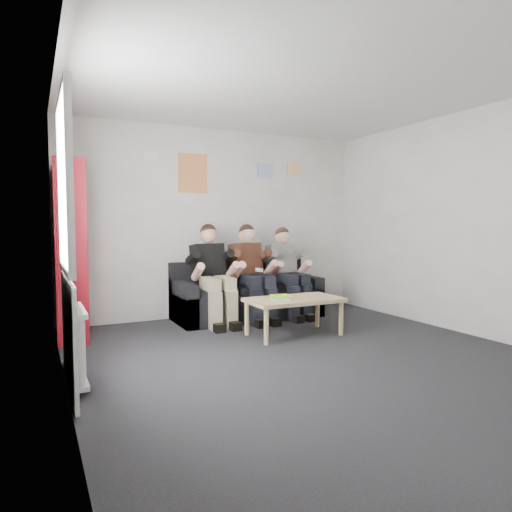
{
  "coord_description": "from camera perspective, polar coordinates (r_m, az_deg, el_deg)",
  "views": [
    {
      "loc": [
        -2.46,
        -3.74,
        1.33
      ],
      "look_at": [
        0.01,
        1.3,
        0.94
      ],
      "focal_mm": 32.0,
      "sensor_mm": 36.0,
      "label": 1
    }
  ],
  "objects": [
    {
      "name": "radiator",
      "position": [
        4.07,
        -21.3,
        -10.23
      ],
      "size": [
        0.1,
        0.64,
        0.6
      ],
      "color": "white",
      "rests_on": "ground"
    },
    {
      "name": "poster_sign",
      "position": [
        6.46,
        -13.1,
        12.06
      ],
      "size": [
        0.2,
        0.01,
        0.14
      ],
      "primitive_type": "cube",
      "color": "white",
      "rests_on": "room_shell"
    },
    {
      "name": "coffee_table",
      "position": [
        5.5,
        4.78,
        -5.82
      ],
      "size": [
        1.12,
        0.62,
        0.45
      ],
      "rotation": [
        0.0,
        0.0,
        -0.0
      ],
      "color": "tan",
      "rests_on": "ground"
    },
    {
      "name": "poster_pink",
      "position": [
        7.3,
        4.69,
        10.81
      ],
      "size": [
        0.22,
        0.01,
        0.18
      ],
      "primitive_type": "cube",
      "color": "#D84386",
      "rests_on": "room_shell"
    },
    {
      "name": "poster_large",
      "position": [
        6.6,
        -7.91,
        10.21
      ],
      "size": [
        0.42,
        0.01,
        0.55
      ],
      "primitive_type": "cube",
      "color": "#E0C04F",
      "rests_on": "room_shell"
    },
    {
      "name": "poster_blue",
      "position": [
        7.06,
        1.14,
        10.65
      ],
      "size": [
        0.25,
        0.01,
        0.2
      ],
      "primitive_type": "cube",
      "color": "#4376E6",
      "rests_on": "room_shell"
    },
    {
      "name": "bookshelf",
      "position": [
        5.75,
        -22.19,
        0.64
      ],
      "size": [
        0.31,
        0.92,
        2.05
      ],
      "rotation": [
        0.0,
        0.0,
        -0.05
      ],
      "color": "maroon",
      "rests_on": "ground"
    },
    {
      "name": "room_shell",
      "position": [
        4.48,
        7.23,
        4.2
      ],
      "size": [
        5.0,
        5.0,
        5.0
      ],
      "color": "black",
      "rests_on": "ground"
    },
    {
      "name": "game_cases",
      "position": [
        5.37,
        3.05,
        -5.2
      ],
      "size": [
        0.25,
        0.22,
        0.05
      ],
      "rotation": [
        0.0,
        0.0,
        -0.27
      ],
      "color": "white",
      "rests_on": "coffee_table"
    },
    {
      "name": "sofa",
      "position": [
        6.53,
        -1.2,
        -5.21
      ],
      "size": [
        2.06,
        0.84,
        0.8
      ],
      "color": "black",
      "rests_on": "ground"
    },
    {
      "name": "person_left",
      "position": [
        6.08,
        -5.34,
        -2.41
      ],
      "size": [
        0.42,
        0.91,
        1.34
      ],
      "rotation": [
        0.0,
        0.0,
        0.1
      ],
      "color": "black",
      "rests_on": "sofa"
    },
    {
      "name": "person_middle",
      "position": [
        6.31,
        -0.45,
        -2.17
      ],
      "size": [
        0.42,
        0.91,
        1.33
      ],
      "rotation": [
        0.0,
        0.0,
        0.11
      ],
      "color": "#4A2918",
      "rests_on": "sofa"
    },
    {
      "name": "person_right",
      "position": [
        6.58,
        4.05,
        -2.08
      ],
      "size": [
        0.4,
        0.86,
        1.29
      ],
      "rotation": [
        0.0,
        0.0,
        -0.04
      ],
      "color": "silver",
      "rests_on": "sofa"
    },
    {
      "name": "window",
      "position": [
        3.96,
        -22.62,
        -0.7
      ],
      "size": [
        0.05,
        1.3,
        2.36
      ],
      "color": "white",
      "rests_on": "room_shell"
    }
  ]
}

